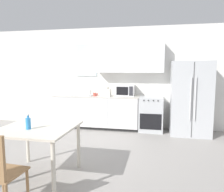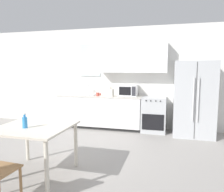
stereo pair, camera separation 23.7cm
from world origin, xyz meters
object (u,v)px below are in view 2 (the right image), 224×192
(refrigerator, at_px, (194,99))
(dining_table, at_px, (34,133))
(coffee_mug, at_px, (98,94))
(drink_bottle, at_px, (25,122))
(oven_range, at_px, (154,114))
(microwave, at_px, (128,90))

(refrigerator, xyz_separation_m, dining_table, (-2.47, -2.73, -0.23))
(coffee_mug, bearing_deg, dining_table, -92.13)
(drink_bottle, bearing_deg, oven_range, 61.34)
(oven_range, bearing_deg, dining_table, -118.67)
(refrigerator, distance_m, dining_table, 3.69)
(refrigerator, bearing_deg, drink_bottle, -131.70)
(refrigerator, bearing_deg, dining_table, -132.18)
(oven_range, xyz_separation_m, drink_bottle, (-1.60, -2.94, 0.40))
(coffee_mug, bearing_deg, drink_bottle, -93.36)
(microwave, height_order, drink_bottle, microwave)
(refrigerator, bearing_deg, coffee_mug, -178.71)
(refrigerator, xyz_separation_m, drink_bottle, (-2.54, -2.85, -0.05))
(oven_range, bearing_deg, drink_bottle, -118.66)
(dining_table, relative_size, drink_bottle, 4.84)
(dining_table, distance_m, drink_bottle, 0.23)
(drink_bottle, bearing_deg, coffee_mug, 86.64)
(microwave, distance_m, drink_bottle, 3.16)
(oven_range, height_order, refrigerator, refrigerator)
(refrigerator, height_order, dining_table, refrigerator)
(refrigerator, relative_size, microwave, 3.77)
(microwave, distance_m, coffee_mug, 0.80)
(oven_range, relative_size, refrigerator, 0.50)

